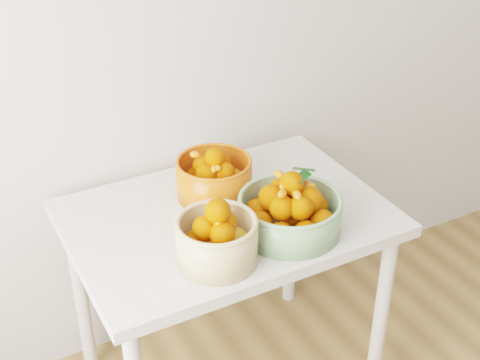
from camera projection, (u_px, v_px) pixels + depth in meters
The scene contains 4 objects.
table at pixel (228, 237), 2.18m from camera, with size 1.00×0.70×0.75m.
bowl_cream at pixel (217, 239), 1.88m from camera, with size 0.26×0.26×0.20m.
bowl_green at pixel (290, 211), 2.01m from camera, with size 0.42×0.42×0.20m.
bowl_orange at pixel (214, 177), 2.18m from camera, with size 0.26×0.26×0.18m.
Camera 1 is at (-1.24, 0.02, 1.94)m, focal length 50.00 mm.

